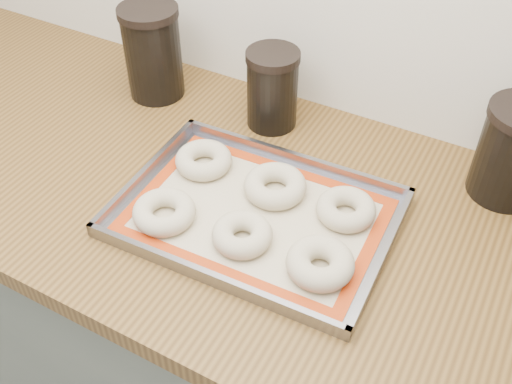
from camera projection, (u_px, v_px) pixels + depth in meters
The scene contains 12 objects.
cabinet at pixel (256, 346), 1.39m from camera, with size 3.00×0.65×0.86m, color slate.
countertop at pixel (256, 207), 1.08m from camera, with size 3.06×0.68×0.04m, color brown.
baking_tray at pixel (256, 215), 1.03m from camera, with size 0.47×0.35×0.03m.
baking_mat at pixel (256, 215), 1.03m from camera, with size 0.43×0.31×0.00m.
bagel_front_left at pixel (164, 212), 1.01m from camera, with size 0.11×0.11×0.03m, color #BEB193.
bagel_front_mid at pixel (242, 234), 0.97m from camera, with size 0.10×0.10×0.04m, color #BEB193.
bagel_front_right at pixel (320, 263), 0.92m from camera, with size 0.11×0.11×0.04m, color #BEB193.
bagel_back_left at pixel (204, 160), 1.11m from camera, with size 0.11×0.11×0.03m, color #BEB193.
bagel_back_mid at pixel (275, 186), 1.06m from camera, with size 0.11×0.11×0.04m, color #BEB193.
bagel_back_right at pixel (346, 209), 1.01m from camera, with size 0.10×0.10×0.03m, color #BEB193.
canister_left at pixel (153, 52), 1.25m from camera, with size 0.12×0.12×0.20m.
canister_mid at pixel (272, 89), 1.18m from camera, with size 0.11×0.11×0.16m.
Camera 1 is at (0.37, 1.00, 1.63)m, focal length 42.00 mm.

